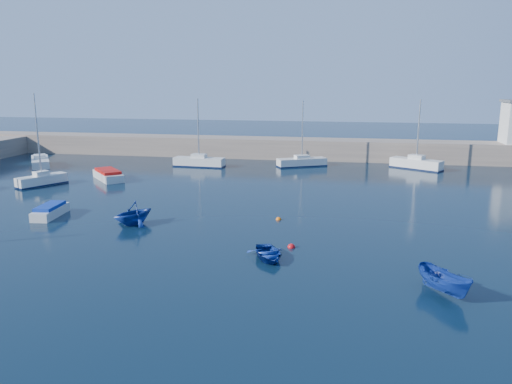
% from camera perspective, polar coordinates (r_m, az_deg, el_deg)
% --- Properties ---
extents(ground, '(220.00, 220.00, 0.00)m').
position_cam_1_polar(ground, '(23.43, -6.66, -12.97)').
color(ground, black).
rests_on(ground, ground).
extents(back_wall, '(96.00, 4.50, 2.60)m').
position_cam_1_polar(back_wall, '(67.03, 5.06, 4.96)').
color(back_wall, gray).
rests_on(back_wall, ground).
extents(sailboat_3, '(3.47, 4.94, 6.60)m').
position_cam_1_polar(sailboat_3, '(53.60, -23.28, 1.30)').
color(sailboat_3, silver).
rests_on(sailboat_3, ground).
extents(sailboat_4, '(5.35, 6.57, 8.75)m').
position_cam_1_polar(sailboat_4, '(65.42, -23.44, 3.16)').
color(sailboat_4, silver).
rests_on(sailboat_4, ground).
extents(sailboat_5, '(6.21, 2.03, 8.13)m').
position_cam_1_polar(sailboat_5, '(60.73, -6.52, 3.48)').
color(sailboat_5, silver).
rests_on(sailboat_5, ground).
extents(sailboat_6, '(6.07, 4.21, 7.84)m').
position_cam_1_polar(sailboat_6, '(60.74, 5.26, 3.45)').
color(sailboat_6, silver).
rests_on(sailboat_6, ground).
extents(sailboat_7, '(5.98, 4.61, 8.08)m').
position_cam_1_polar(sailboat_7, '(61.58, 17.84, 3.14)').
color(sailboat_7, silver).
rests_on(sailboat_7, ground).
extents(motorboat_1, '(1.73, 3.91, 0.93)m').
position_cam_1_polar(motorboat_1, '(41.04, -22.46, -2.00)').
color(motorboat_1, silver).
rests_on(motorboat_1, ground).
extents(motorboat_2, '(4.89, 5.09, 1.08)m').
position_cam_1_polar(motorboat_2, '(54.39, -16.54, 1.88)').
color(motorboat_2, silver).
rests_on(motorboat_2, ground).
extents(dinghy_center, '(3.13, 3.61, 0.63)m').
position_cam_1_polar(dinghy_center, '(29.07, 1.38, -7.06)').
color(dinghy_center, navy).
rests_on(dinghy_center, ground).
extents(dinghy_left, '(3.98, 4.15, 1.69)m').
position_cam_1_polar(dinghy_left, '(36.79, -13.87, -2.35)').
color(dinghy_left, navy).
rests_on(dinghy_left, ground).
extents(dinghy_right, '(2.86, 3.36, 1.26)m').
position_cam_1_polar(dinghy_right, '(25.96, 20.73, -9.62)').
color(dinghy_right, navy).
rests_on(dinghy_right, ground).
extents(buoy_1, '(0.49, 0.49, 0.49)m').
position_cam_1_polar(buoy_1, '(31.15, 4.07, -6.34)').
color(buoy_1, '#B60D12').
rests_on(buoy_1, ground).
extents(buoy_3, '(0.42, 0.42, 0.42)m').
position_cam_1_polar(buoy_3, '(37.18, 2.60, -3.18)').
color(buoy_3, orange).
rests_on(buoy_3, ground).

